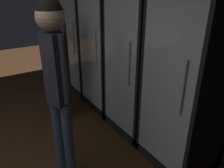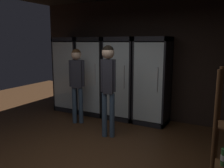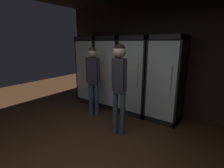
% 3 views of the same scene
% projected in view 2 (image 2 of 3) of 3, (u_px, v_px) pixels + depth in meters
% --- Properties ---
extents(wall_back, '(6.00, 0.06, 2.80)m').
position_uv_depth(wall_back, '(151.00, 59.00, 5.49)').
color(wall_back, black).
rests_on(wall_back, ground).
extents(cooler_far_left, '(0.72, 0.64, 1.92)m').
position_uv_depth(cooler_far_left, '(72.00, 75.00, 6.27)').
color(cooler_far_left, black).
rests_on(cooler_far_left, ground).
extents(cooler_left, '(0.72, 0.64, 1.92)m').
position_uv_depth(cooler_left, '(96.00, 77.00, 5.92)').
color(cooler_left, black).
rests_on(cooler_left, ground).
extents(cooler_center, '(0.72, 0.64, 1.92)m').
position_uv_depth(cooler_center, '(122.00, 79.00, 5.57)').
color(cooler_center, black).
rests_on(cooler_center, ground).
extents(cooler_right, '(0.72, 0.64, 1.92)m').
position_uv_depth(cooler_right, '(153.00, 81.00, 5.22)').
color(cooler_right, black).
rests_on(cooler_right, ground).
extents(shopper_near, '(0.27, 0.23, 1.75)m').
position_uv_depth(shopper_near, '(108.00, 79.00, 4.37)').
color(shopper_near, '#384C66').
rests_on(shopper_near, ground).
extents(shopper_far, '(0.31, 0.23, 1.66)m').
position_uv_depth(shopper_far, '(77.00, 76.00, 5.15)').
color(shopper_far, '#384C66').
rests_on(shopper_far, ground).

